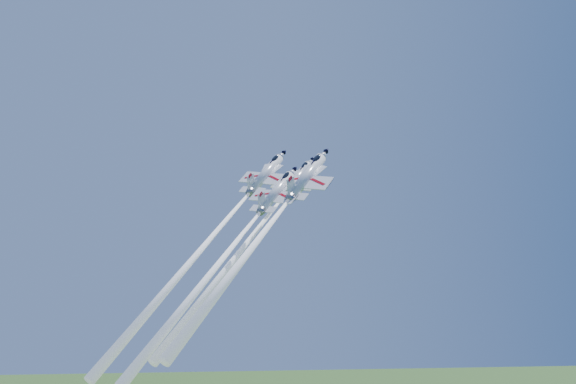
{
  "coord_description": "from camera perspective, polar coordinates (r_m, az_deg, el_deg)",
  "views": [
    {
      "loc": [
        -8.98,
        -124.14,
        91.96
      ],
      "look_at": [
        0.0,
        0.0,
        99.29
      ],
      "focal_mm": 40.0,
      "sensor_mm": 36.0,
      "label": 1
    }
  ],
  "objects": [
    {
      "name": "jet_lead",
      "position": [
        117.73,
        -3.27,
        -4.03
      ],
      "size": [
        25.47,
        36.29,
        40.31
      ],
      "rotation": [
        0.66,
        0.11,
        -0.59
      ],
      "color": "white"
    },
    {
      "name": "jet_left",
      "position": [
        114.86,
        -6.86,
        -4.07
      ],
      "size": [
        27.25,
        38.96,
        43.39
      ],
      "rotation": [
        0.66,
        0.11,
        -0.59
      ],
      "color": "white"
    },
    {
      "name": "jet_right",
      "position": [
        109.73,
        -2.05,
        -3.45
      ],
      "size": [
        25.37,
        35.69,
        39.21
      ],
      "rotation": [
        0.66,
        0.11,
        -0.59
      ],
      "color": "white"
    },
    {
      "name": "jet_slot",
      "position": [
        107.31,
        -5.32,
        -5.28
      ],
      "size": [
        24.12,
        34.28,
        37.99
      ],
      "rotation": [
        0.66,
        0.11,
        -0.59
      ],
      "color": "white"
    }
  ]
}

